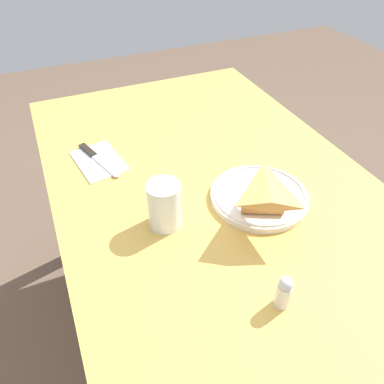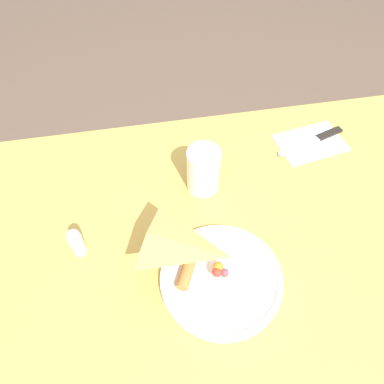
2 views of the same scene
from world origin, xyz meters
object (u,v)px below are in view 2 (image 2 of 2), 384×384
(milk_glass, at_px, (203,172))
(napkin_folded, at_px, (311,143))
(butter_knife, at_px, (314,140))
(dining_table, at_px, (266,260))
(plate_pizza, at_px, (222,278))
(salt_shaker, at_px, (76,242))

(milk_glass, relative_size, napkin_folded, 0.61)
(butter_knife, bearing_deg, napkin_folded, -0.00)
(napkin_folded, xyz_separation_m, butter_knife, (-0.01, -0.00, 0.00))
(dining_table, xyz_separation_m, plate_pizza, (0.13, 0.08, 0.12))
(dining_table, height_order, salt_shaker, salt_shaker)
(napkin_folded, height_order, salt_shaker, salt_shaker)
(plate_pizza, bearing_deg, milk_glass, -92.69)
(plate_pizza, distance_m, butter_knife, 0.47)
(dining_table, xyz_separation_m, salt_shaker, (0.41, -0.04, 0.14))
(napkin_folded, bearing_deg, plate_pizza, 46.40)
(plate_pizza, distance_m, salt_shaker, 0.30)
(salt_shaker, bearing_deg, dining_table, 173.99)
(plate_pizza, height_order, salt_shaker, salt_shaker)
(dining_table, distance_m, milk_glass, 0.26)
(plate_pizza, distance_m, napkin_folded, 0.46)
(plate_pizza, relative_size, salt_shaker, 3.15)
(dining_table, relative_size, plate_pizza, 5.20)
(napkin_folded, relative_size, salt_shaker, 2.44)
(plate_pizza, xyz_separation_m, butter_knife, (-0.33, -0.34, -0.01))
(dining_table, bearing_deg, butter_knife, -126.48)
(plate_pizza, bearing_deg, dining_table, -150.81)
(dining_table, relative_size, milk_glass, 11.04)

